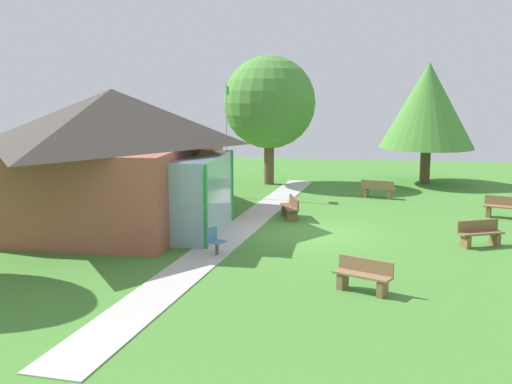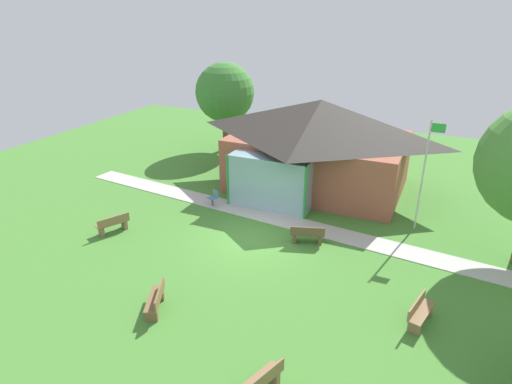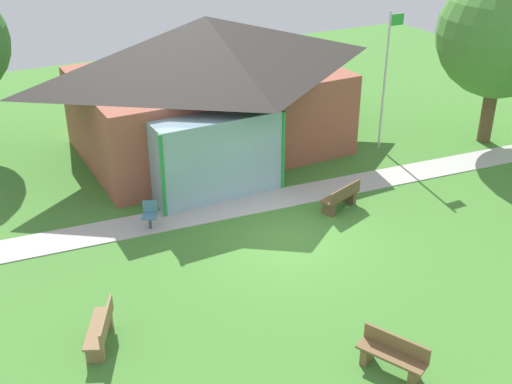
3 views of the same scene
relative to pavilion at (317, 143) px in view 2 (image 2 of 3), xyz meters
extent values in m
plane|color=#478433|center=(-0.73, -7.22, -2.61)|extent=(44.00, 44.00, 0.00)
cube|color=#A35642|center=(0.06, 0.15, -1.09)|extent=(9.31, 6.39, 3.04)
pyramid|color=#38332D|center=(0.06, 0.15, 1.42)|extent=(10.31, 7.39, 1.98)
cube|color=#8CB2BF|center=(-1.34, -3.64, -1.24)|extent=(4.19, 1.20, 2.74)
cylinder|color=green|center=(-3.43, -4.24, -1.24)|extent=(0.12, 0.12, 2.74)
cylinder|color=green|center=(0.75, -4.24, -1.24)|extent=(0.12, 0.12, 2.74)
cube|color=#BCB7B2|center=(-0.73, -4.76, -2.59)|extent=(23.90, 3.69, 0.03)
cylinder|color=silver|center=(5.80, -2.97, 0.00)|extent=(0.08, 0.08, 5.22)
cube|color=green|center=(6.10, -2.97, 2.26)|extent=(0.60, 0.02, 0.40)
cube|color=olive|center=(3.00, -14.61, -2.16)|extent=(0.93, 1.56, 0.06)
cube|color=olive|center=(3.19, -14.10, -2.41)|extent=(0.43, 0.29, 0.39)
cube|color=olive|center=(3.18, -14.68, -1.95)|extent=(0.57, 1.43, 0.36)
cube|color=brown|center=(-1.67, -12.93, -2.16)|extent=(1.04, 1.54, 0.06)
cube|color=brown|center=(-1.43, -13.43, -2.41)|extent=(0.43, 0.32, 0.39)
cube|color=brown|center=(-1.90, -12.43, -2.41)|extent=(0.43, 0.32, 0.39)
cube|color=brown|center=(-1.50, -12.85, -1.95)|extent=(0.69, 1.38, 0.36)
cube|color=olive|center=(6.67, -9.88, -2.16)|extent=(0.78, 1.56, 0.06)
cube|color=olive|center=(6.80, -9.35, -2.41)|extent=(0.43, 0.25, 0.39)
cube|color=olive|center=(6.54, -10.41, -2.41)|extent=(0.43, 0.25, 0.39)
cube|color=olive|center=(6.49, -9.83, -1.95)|extent=(0.41, 1.47, 0.36)
cube|color=brown|center=(1.61, -6.34, -2.16)|extent=(1.56, 0.88, 0.06)
cube|color=brown|center=(1.09, -6.51, -2.41)|extent=(0.28, 0.43, 0.39)
cube|color=brown|center=(2.14, -6.17, -2.41)|extent=(0.28, 0.43, 0.39)
cube|color=brown|center=(1.67, -6.52, -1.95)|extent=(1.44, 0.52, 0.36)
cube|color=olive|center=(-6.87, -9.13, -2.16)|extent=(1.04, 1.54, 0.06)
cube|color=olive|center=(-7.11, -9.63, -2.41)|extent=(0.43, 0.32, 0.39)
cube|color=olive|center=(-6.63, -8.63, -2.41)|extent=(0.43, 0.32, 0.39)
cube|color=olive|center=(-6.70, -9.21, -1.95)|extent=(0.70, 1.38, 0.36)
cube|color=teal|center=(-4.11, -4.74, -2.17)|extent=(0.60, 0.60, 0.04)
cube|color=teal|center=(-4.01, -4.56, -1.95)|extent=(0.41, 0.25, 0.40)
cylinder|color=#4C4C51|center=(-4.11, -4.74, -2.40)|extent=(0.10, 0.10, 0.42)
cylinder|color=#4C4C51|center=(-4.11, -4.74, -2.60)|extent=(0.36, 0.36, 0.02)
cylinder|color=brown|center=(-8.06, 4.19, -1.31)|extent=(0.49, 0.49, 2.60)
sphere|color=#3D7F33|center=(-8.06, 4.19, 1.53)|extent=(4.10, 4.10, 4.10)
camera|label=1|loc=(-22.52, -8.94, 2.66)|focal=44.53mm
camera|label=2|loc=(6.46, -22.41, 6.96)|focal=30.18mm
camera|label=3|loc=(-9.07, -20.68, 6.94)|focal=44.42mm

